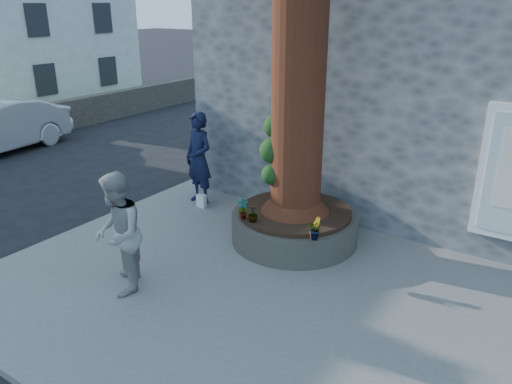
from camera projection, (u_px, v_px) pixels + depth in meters
The scene contains 13 objects.
ground at pixel (190, 279), 8.15m from camera, with size 120.00×120.00×0.00m, color black.
pavement at pixel (300, 276), 8.12m from camera, with size 9.00×8.00×0.12m, color slate.
yellow_line at pixel (112, 217), 10.52m from camera, with size 0.10×30.00×0.01m, color yellow.
stone_shop at pixel (478, 53), 11.28m from camera, with size 10.30×8.30×6.30m.
planter at pixel (294, 225), 9.13m from camera, with size 2.30×2.30×0.60m.
cottage_far at pixel (19, 13), 21.62m from camera, with size 7.30×7.40×8.75m.
man at pixel (199, 158), 10.64m from camera, with size 0.73×0.48×1.99m, color #121733.
woman at pixel (118, 234), 7.31m from camera, with size 0.91×0.71×1.87m, color #A2A19B.
shopping_bag at pixel (202, 201), 10.66m from camera, with size 0.20×0.12×0.28m, color white.
plant_a at pixel (243, 209), 8.58m from camera, with size 0.20×0.13×0.37m, color gray.
plant_b at pixel (315, 229), 7.85m from camera, with size 0.20×0.19×0.36m, color gray.
plant_c at pixel (253, 214), 8.49m from camera, with size 0.17×0.17×0.30m, color gray.
plant_d at pixel (315, 231), 7.87m from camera, with size 0.24×0.22×0.27m, color gray.
Camera 1 is at (4.87, -5.28, 4.24)m, focal length 35.00 mm.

